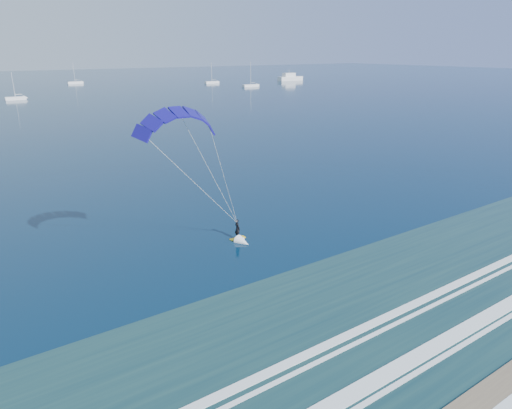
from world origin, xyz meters
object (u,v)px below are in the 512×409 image
object	(u,v)px
sailboat_3	(15,98)
sailboat_6	(251,85)
sailboat_4	(75,82)
sailboat_5	(212,82)
motor_yacht	(290,78)
kitesurfer_rig	(213,177)

from	to	relation	value
sailboat_3	sailboat_6	world-z (taller)	sailboat_6
sailboat_4	sailboat_5	distance (m)	74.65
motor_yacht	sailboat_4	size ratio (longest dim) A/B	1.46
motor_yacht	sailboat_5	xyz separation A→B (m)	(-50.37, 5.63, -1.08)
kitesurfer_rig	sailboat_4	bearing A→B (deg)	78.85
sailboat_5	kitesurfer_rig	bearing A→B (deg)	-119.20
sailboat_3	sailboat_5	distance (m)	108.07
motor_yacht	sailboat_4	bearing A→B (deg)	157.77
kitesurfer_rig	sailboat_4	size ratio (longest dim) A/B	1.38
kitesurfer_rig	sailboat_3	world-z (taller)	kitesurfer_rig
sailboat_4	motor_yacht	bearing A→B (deg)	-22.23
sailboat_4	sailboat_6	distance (m)	98.66
sailboat_3	sailboat_4	xyz separation A→B (m)	(39.91, 74.60, 0.01)
sailboat_5	sailboat_6	distance (m)	31.99
kitesurfer_rig	sailboat_3	xyz separation A→B (m)	(6.60, 161.35, -7.26)
kitesurfer_rig	motor_yacht	bearing A→B (deg)	49.94
kitesurfer_rig	sailboat_4	distance (m)	240.60
motor_yacht	sailboat_3	xyz separation A→B (m)	(-152.94, -28.40, -1.09)
sailboat_6	sailboat_5	bearing A→B (deg)	98.14
sailboat_3	sailboat_6	distance (m)	107.12
kitesurfer_rig	sailboat_4	world-z (taller)	kitesurfer_rig
motor_yacht	sailboat_3	distance (m)	155.56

